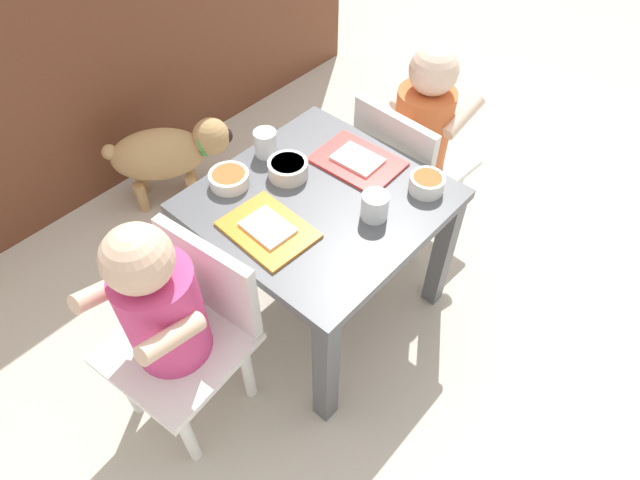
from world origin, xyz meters
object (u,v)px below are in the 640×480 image
Objects in this scene: dining_table at (320,221)px; water_cup_left at (266,144)px; food_tray_left at (268,229)px; cereal_bowl_left_side at (229,178)px; food_tray_right at (358,161)px; dog at (168,153)px; veggie_bowl_near at (427,183)px; veggie_bowl_far at (288,168)px; seated_child_right at (420,129)px; water_cup_right at (375,207)px; seated_child_left at (167,309)px.

water_cup_left reaches higher than dining_table.
cereal_bowl_left_side reaches higher than food_tray_left.
food_tray_right is 0.32m from cereal_bowl_left_side.
food_tray_right is 0.23m from water_cup_left.
veggie_bowl_near is at bearing -78.43° from dog.
dining_table is at bearing -91.26° from dog.
veggie_bowl_far is at bearing 147.12° from food_tray_right.
seated_child_right reaches higher than dining_table.
dog is 5.92× the size of water_cup_right.
seated_child_right reaches higher than veggie_bowl_near.
veggie_bowl_near is at bearing -42.05° from dining_table.
veggie_bowl_near is at bearing -50.66° from cereal_bowl_left_side.
food_tray_right is (0.14, -0.66, 0.24)m from dog.
dog is 3.80× the size of veggie_bowl_far.
water_cup_right is (-0.39, -0.14, 0.07)m from seated_child_right.
veggie_bowl_near is (0.61, -0.20, 0.05)m from seated_child_left.
dining_table is at bearing 137.95° from veggie_bowl_near.
seated_child_left is 0.49m from water_cup_left.
food_tray_left is at bearing -149.54° from veggie_bowl_far.
dog is 1.80× the size of food_tray_left.
dining_table is at bearing -5.23° from food_tray_left.
dog is at bearing 101.57° from veggie_bowl_near.
veggie_bowl_far reaches higher than food_tray_left.
cereal_bowl_left_side is at bearing 129.34° from veggie_bowl_near.
water_cup_right is 0.64× the size of veggie_bowl_far.
food_tray_right is (-0.27, 0.01, 0.05)m from seated_child_right.
dog is at bearing 89.25° from veggie_bowl_far.
water_cup_left is at bearing 46.41° from food_tray_left.
seated_child_right is at bearing 0.90° from dining_table.
seated_child_left is at bearing -124.56° from dog.
water_cup_left reaches higher than food_tray_right.
water_cup_left is 0.70× the size of cereal_bowl_left_side.
water_cup_right is at bearing -88.41° from dog.
dining_table is at bearing -174.77° from food_tray_right.
cereal_bowl_left_side is (-0.14, -0.02, -0.01)m from water_cup_left.
food_tray_left is 2.11× the size of veggie_bowl_far.
water_cup_right is 0.36m from cereal_bowl_left_side.
seated_child_right is 9.26× the size of water_cup_left.
seated_child_right is 1.67× the size of dog.
seated_child_left reaches higher than food_tray_right.
seated_child_left is 2.98× the size of food_tray_right.
water_cup_right is (0.19, -0.15, 0.02)m from food_tray_left.
veggie_bowl_far is at bearing -90.75° from dog.
veggie_bowl_near is at bearing -28.09° from food_tray_left.
water_cup_left is at bearing 91.28° from water_cup_right.
food_tray_left is 0.96× the size of food_tray_right.
seated_child_right is at bearing -0.75° from food_tray_left.
veggie_bowl_near is (0.15, -0.04, -0.01)m from water_cup_right.
dining_table is at bearing -93.83° from veggie_bowl_far.
food_tray_left is (-0.17, -0.66, 0.24)m from dog.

